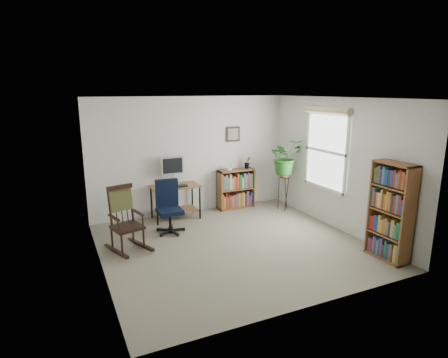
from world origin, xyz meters
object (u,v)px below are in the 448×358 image
rocking_chair (127,219)px  low_bookshelf (236,189)px  tall_bookshelf (391,212)px  desk (176,202)px  office_chair (170,207)px

rocking_chair → low_bookshelf: rocking_chair is taller
rocking_chair → tall_bookshelf: (3.55, -1.96, 0.21)m
desk → rocking_chair: (-1.17, -1.14, 0.19)m
rocking_chair → tall_bookshelf: size_ratio=0.71×
desk → office_chair: 0.79m
office_chair → low_bookshelf: size_ratio=1.14×
desk → low_bookshelf: 1.41m
desk → tall_bookshelf: tall_bookshelf is taller
desk → office_chair: bearing=-115.1°
desk → low_bookshelf: (1.41, 0.12, 0.09)m
rocking_chair → office_chair: bearing=13.8°
office_chair → low_bookshelf: 1.92m
low_bookshelf → office_chair: bearing=-154.6°
office_chair → rocking_chair: (-0.84, -0.44, 0.05)m
rocking_chair → desk: bearing=30.5°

